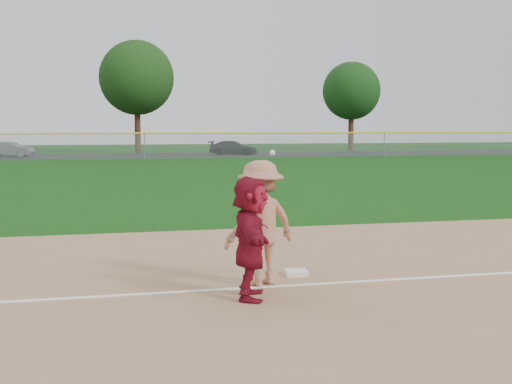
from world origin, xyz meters
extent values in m
plane|color=#0F400C|center=(0.00, 0.00, 0.00)|extent=(160.00, 160.00, 0.00)
cube|color=white|center=(0.00, -0.80, 0.03)|extent=(60.00, 0.10, 0.01)
cube|color=black|center=(0.00, 46.00, 0.01)|extent=(120.00, 10.00, 0.01)
cube|color=white|center=(0.34, -0.11, 0.06)|extent=(0.41, 0.41, 0.08)
imported|color=maroon|center=(-0.74, -1.37, 0.93)|extent=(0.92, 1.77, 1.82)
imported|color=slate|center=(-10.71, 46.27, 0.63)|extent=(3.97, 2.19, 1.24)
imported|color=black|center=(8.12, 45.80, 0.63)|extent=(4.61, 3.09, 1.24)
imported|color=#98989A|center=(-0.41, -0.60, 1.02)|extent=(1.48, 1.18, 2.01)
sphere|color=silver|center=(-0.14, -0.31, 2.13)|extent=(0.09, 0.09, 0.09)
plane|color=#999EA0|center=(0.00, 40.00, 1.00)|extent=(110.00, 0.00, 110.00)
cylinder|color=yellow|center=(0.00, 40.00, 2.00)|extent=(110.00, 0.12, 0.12)
cylinder|color=gray|center=(0.00, 40.00, 1.00)|extent=(0.08, 0.08, 2.00)
cylinder|color=gray|center=(20.00, 40.00, 1.00)|extent=(0.08, 0.08, 2.00)
cylinder|color=#371F14|center=(0.00, 51.50, 2.05)|extent=(0.56, 0.56, 4.10)
sphere|color=#15350F|center=(0.00, 51.50, 7.08)|extent=(7.00, 7.00, 7.00)
cylinder|color=#3B2115|center=(22.00, 52.80, 1.82)|extent=(0.56, 0.56, 3.64)
sphere|color=#113610|center=(22.00, 52.80, 6.19)|extent=(6.00, 6.00, 6.00)
camera|label=1|loc=(-2.76, -10.47, 2.57)|focal=45.00mm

